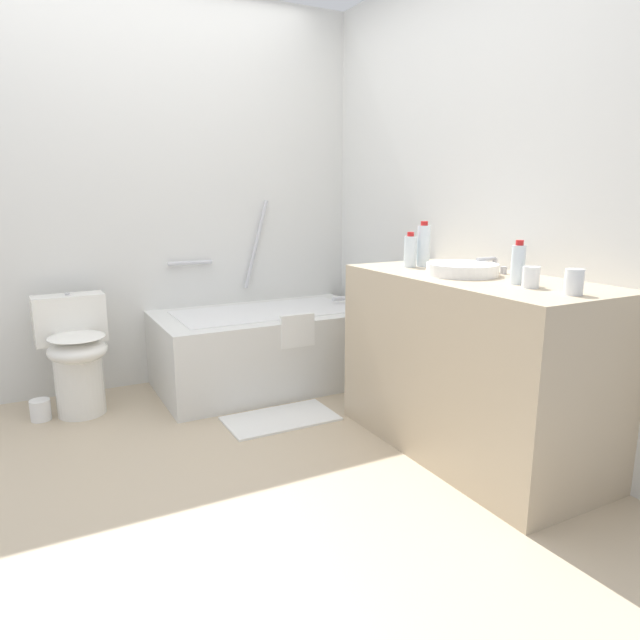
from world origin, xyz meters
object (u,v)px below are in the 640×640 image
object	(u,v)px
drinking_glass_0	(531,277)
bath_mat	(281,419)
toilet	(76,354)
drinking_glass_1	(574,282)
sink_basin	(462,269)
water_bottle_2	(410,251)
water_bottle_0	(518,264)
water_bottle_1	(423,245)
toilet_paper_roll	(40,410)
bathtub	(267,345)
sink_faucet	(492,266)

from	to	relation	value
drinking_glass_0	bath_mat	distance (m)	1.59
toilet	drinking_glass_1	world-z (taller)	drinking_glass_1
toilet	drinking_glass_1	xyz separation A→B (m)	(1.63, -2.00, 0.57)
sink_basin	drinking_glass_1	size ratio (longest dim) A/B	3.39
water_bottle_2	water_bottle_0	bearing A→B (deg)	-85.56
water_bottle_1	water_bottle_2	size ratio (longest dim) A/B	1.30
drinking_glass_1	bath_mat	world-z (taller)	drinking_glass_1
toilet	toilet_paper_roll	distance (m)	0.37
water_bottle_2	toilet_paper_roll	bearing A→B (deg)	151.60
sink_basin	toilet	bearing A→B (deg)	139.52
water_bottle_1	bathtub	bearing A→B (deg)	117.71
water_bottle_2	drinking_glass_1	size ratio (longest dim) A/B	1.85
sink_faucet	water_bottle_2	bearing A→B (deg)	121.19
water_bottle_1	bath_mat	distance (m)	1.25
water_bottle_0	drinking_glass_0	bearing A→B (deg)	-105.46
sink_faucet	water_bottle_1	size ratio (longest dim) A/B	0.64
water_bottle_1	bath_mat	size ratio (longest dim) A/B	0.38
toilet	drinking_glass_0	size ratio (longest dim) A/B	7.86
drinking_glass_1	sink_basin	bearing A→B (deg)	90.73
drinking_glass_0	toilet_paper_roll	world-z (taller)	drinking_glass_0
bathtub	drinking_glass_0	distance (m)	1.92
drinking_glass_1	toilet_paper_roll	distance (m)	2.83
drinking_glass_0	sink_basin	bearing A→B (deg)	89.52
sink_faucet	toilet_paper_roll	bearing A→B (deg)	146.45
water_bottle_0	water_bottle_2	bearing A→B (deg)	94.44
water_bottle_2	toilet_paper_roll	world-z (taller)	water_bottle_2
toilet	sink_basin	world-z (taller)	sink_basin
water_bottle_0	bath_mat	world-z (taller)	water_bottle_0
drinking_glass_0	drinking_glass_1	distance (m)	0.20
bathtub	drinking_glass_0	bearing A→B (deg)	-75.27
water_bottle_0	bath_mat	xyz separation A→B (m)	(-0.66, 1.03, -0.95)
sink_basin	drinking_glass_1	world-z (taller)	drinking_glass_1
toilet	water_bottle_0	xyz separation A→B (m)	(1.65, -1.70, 0.61)
bathtub	water_bottle_0	bearing A→B (deg)	-73.57
bathtub	water_bottle_2	bearing A→B (deg)	-65.76
water_bottle_2	bath_mat	size ratio (longest dim) A/B	0.30
sink_faucet	drinking_glass_1	distance (m)	0.64
drinking_glass_1	drinking_glass_0	bearing A→B (deg)	93.29
toilet	sink_faucet	world-z (taller)	sink_faucet
drinking_glass_1	water_bottle_0	bearing A→B (deg)	86.93
water_bottle_0	toilet_paper_roll	world-z (taller)	water_bottle_0
sink_basin	toilet_paper_roll	bearing A→B (deg)	143.76
bathtub	water_bottle_2	distance (m)	1.26
bathtub	toilet	xyz separation A→B (m)	(-1.16, 0.06, 0.08)
water_bottle_1	drinking_glass_0	size ratio (longest dim) A/B	2.73
water_bottle_0	sink_basin	bearing A→B (deg)	94.25
sink_basin	toilet_paper_roll	distance (m)	2.43
water_bottle_1	drinking_glass_1	world-z (taller)	water_bottle_1
drinking_glass_0	water_bottle_0	bearing A→B (deg)	74.54
water_bottle_1	sink_basin	bearing A→B (deg)	-97.66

